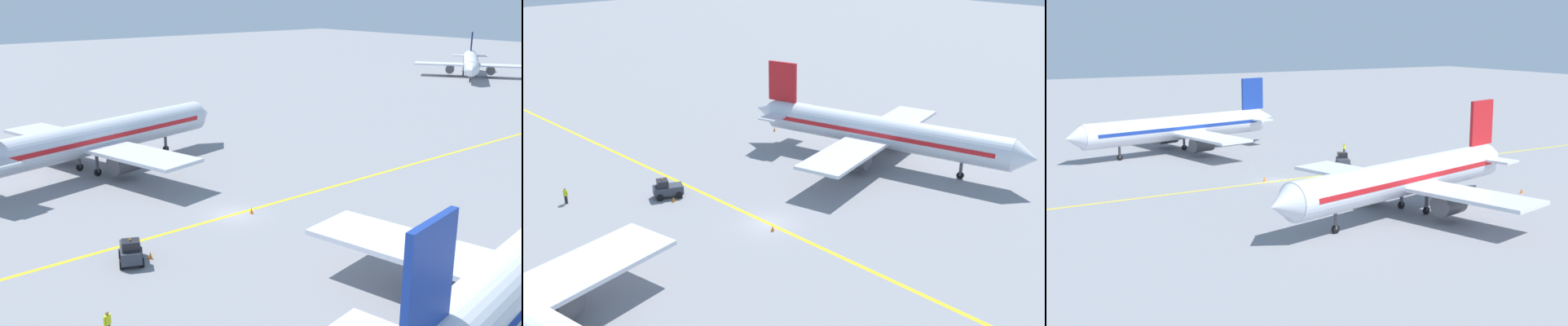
% 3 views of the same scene
% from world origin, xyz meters
% --- Properties ---
extents(ground_plane, '(400.00, 400.00, 0.00)m').
position_xyz_m(ground_plane, '(0.00, 0.00, 0.00)').
color(ground_plane, gray).
extents(apron_yellow_centreline, '(3.48, 119.97, 0.01)m').
position_xyz_m(apron_yellow_centreline, '(0.00, 0.00, 0.00)').
color(apron_yellow_centreline, yellow).
rests_on(apron_yellow_centreline, ground).
extents(airplane_at_gate, '(28.42, 35.11, 10.60)m').
position_xyz_m(airplane_at_gate, '(-20.67, -3.58, 3.71)').
color(airplane_at_gate, silver).
rests_on(airplane_at_gate, ground).
extents(airplane_distant_taxiing, '(23.46, 27.97, 9.54)m').
position_xyz_m(airplane_distant_taxiing, '(-40.07, 96.06, 3.34)').
color(airplane_distant_taxiing, silver).
rests_on(airplane_distant_taxiing, ground).
extents(baggage_tug_dark, '(3.35, 2.66, 2.11)m').
position_xyz_m(baggage_tug_dark, '(3.54, -11.80, 0.90)').
color(baggage_tug_dark, '#333842').
rests_on(baggage_tug_dark, ground).
extents(ground_crew_worker, '(0.35, 0.54, 1.68)m').
position_xyz_m(ground_crew_worker, '(11.95, -17.42, 0.91)').
color(ground_crew_worker, '#23232D').
rests_on(ground_crew_worker, ground).
extents(traffic_cone_mid_apron, '(0.32, 0.32, 0.55)m').
position_xyz_m(traffic_cone_mid_apron, '(0.76, 1.43, 0.28)').
color(traffic_cone_mid_apron, orange).
rests_on(traffic_cone_mid_apron, ground).
extents(traffic_cone_by_wingtip, '(0.32, 0.32, 0.55)m').
position_xyz_m(traffic_cone_by_wingtip, '(3.78, -10.35, 0.28)').
color(traffic_cone_by_wingtip, orange).
rests_on(traffic_cone_by_wingtip, ground).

